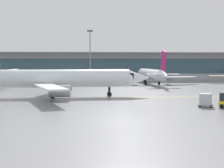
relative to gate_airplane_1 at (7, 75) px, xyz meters
The scene contains 8 objects.
ground_plane 63.07m from the gate_airplane_1, 66.94° to the right, with size 400.00×400.00×0.00m, color gray.
taxiway_centreline_stripe 37.96m from the gate_airplane_1, 63.75° to the right, with size 110.00×0.36×0.01m, color yellow.
terminal_concourse 33.37m from the gate_airplane_1, 42.18° to the left, with size 181.05×11.00×9.60m.
gate_airplane_1 is the anchor object (origin of this frame).
gate_airplane_2 39.81m from the gate_airplane_1, ahead, with size 26.42×28.45×9.42m.
taxiing_regional_jet 35.88m from the gate_airplane_1, 62.95° to the right, with size 33.11×30.90×11.00m.
cargo_dolly_lead 60.89m from the gate_airplane_1, 51.99° to the right, with size 2.59×2.37×1.94m.
apron_light_mast_1 27.59m from the gate_airplane_1, 30.96° to the left, with size 1.80×0.36×16.46m.
Camera 1 is at (-5.25, -36.56, 6.53)m, focal length 54.27 mm.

